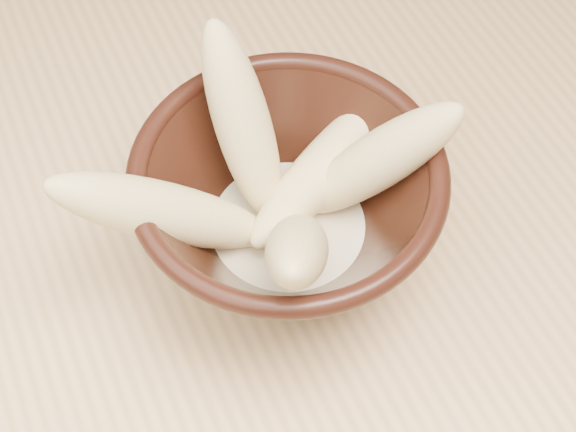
{
  "coord_description": "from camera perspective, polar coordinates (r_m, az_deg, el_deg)",
  "views": [
    {
      "loc": [
        -0.14,
        -0.27,
        1.28
      ],
      "look_at": [
        -0.01,
        0.01,
        0.81
      ],
      "focal_mm": 50.0,
      "sensor_mm": 36.0,
      "label": 1
    }
  ],
  "objects": [
    {
      "name": "banana_across",
      "position": [
        0.57,
        2.99,
        3.84
      ],
      "size": [
        0.17,
        0.11,
        0.05
      ],
      "primitive_type": "ellipsoid",
      "rotation": [
        1.5,
        0.0,
        2.04
      ],
      "color": "#F1DC8E",
      "rests_on": "bowl"
    },
    {
      "name": "bowl",
      "position": [
        0.55,
        -0.0,
        0.56
      ],
      "size": [
        0.21,
        0.21,
        0.11
      ],
      "rotation": [
        0.0,
        0.0,
        -0.22
      ],
      "color": "black",
      "rests_on": "table"
    },
    {
      "name": "milk_puddle",
      "position": [
        0.58,
        -0.0,
        -1.01
      ],
      "size": [
        0.12,
        0.12,
        0.02
      ],
      "primitive_type": "cylinder",
      "color": "beige",
      "rests_on": "bowl"
    },
    {
      "name": "table",
      "position": [
        0.68,
        1.41,
        -6.77
      ],
      "size": [
        1.2,
        0.8,
        0.75
      ],
      "color": "#E3B77D",
      "rests_on": "ground"
    },
    {
      "name": "banana_left",
      "position": [
        0.52,
        -8.62,
        0.26
      ],
      "size": [
        0.16,
        0.07,
        0.14
      ],
      "primitive_type": "ellipsoid",
      "rotation": [
        0.9,
        0.0,
        -1.75
      ],
      "color": "#F1DC8E",
      "rests_on": "bowl"
    },
    {
      "name": "banana_right",
      "position": [
        0.54,
        6.36,
        3.89
      ],
      "size": [
        0.13,
        0.08,
        0.13
      ],
      "primitive_type": "ellipsoid",
      "rotation": [
        0.74,
        0.0,
        1.18
      ],
      "color": "#F1DC8E",
      "rests_on": "bowl"
    },
    {
      "name": "banana_upright",
      "position": [
        0.55,
        -3.22,
        6.5
      ],
      "size": [
        0.05,
        0.11,
        0.15
      ],
      "primitive_type": "ellipsoid",
      "rotation": [
        0.55,
        0.0,
        3.2
      ],
      "color": "#F1DC8E",
      "rests_on": "bowl"
    },
    {
      "name": "banana_front",
      "position": [
        0.49,
        0.67,
        -2.35
      ],
      "size": [
        0.1,
        0.13,
        0.14
      ],
      "primitive_type": "ellipsoid",
      "rotation": [
        0.72,
        0.0,
        -0.5
      ],
      "color": "#F1DC8E",
      "rests_on": "bowl"
    }
  ]
}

